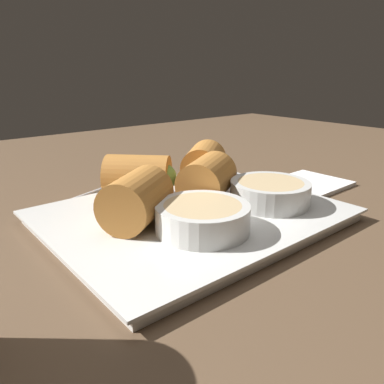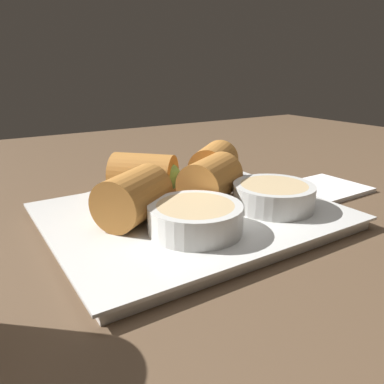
{
  "view_description": "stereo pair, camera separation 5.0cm",
  "coord_description": "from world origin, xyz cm",
  "px_view_note": "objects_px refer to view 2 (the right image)",
  "views": [
    {
      "loc": [
        26.92,
        32.82,
        19.19
      ],
      "look_at": [
        0.87,
        1.4,
        5.71
      ],
      "focal_mm": 35.0,
      "sensor_mm": 36.0,
      "label": 1
    },
    {
      "loc": [
        22.88,
        35.77,
        19.19
      ],
      "look_at": [
        0.87,
        1.4,
        5.71
      ],
      "focal_mm": 35.0,
      "sensor_mm": 36.0,
      "label": 2
    }
  ],
  "objects_px": {
    "dipping_bowl_far": "(273,195)",
    "serving_plate": "(192,216)",
    "spoon": "(144,175)",
    "napkin": "(324,188)",
    "dipping_bowl_near": "(195,217)"
  },
  "relations": [
    {
      "from": "dipping_bowl_near",
      "to": "napkin",
      "type": "xyz_separation_m",
      "value": [
        -0.26,
        -0.05,
        -0.03
      ]
    },
    {
      "from": "napkin",
      "to": "spoon",
      "type": "bearing_deg",
      "value": -45.24
    },
    {
      "from": "dipping_bowl_far",
      "to": "spoon",
      "type": "relative_size",
      "value": 0.52
    },
    {
      "from": "spoon",
      "to": "serving_plate",
      "type": "bearing_deg",
      "value": 80.79
    },
    {
      "from": "serving_plate",
      "to": "napkin",
      "type": "relative_size",
      "value": 2.83
    },
    {
      "from": "serving_plate",
      "to": "spoon",
      "type": "relative_size",
      "value": 1.76
    },
    {
      "from": "serving_plate",
      "to": "dipping_bowl_far",
      "type": "bearing_deg",
      "value": 152.92
    },
    {
      "from": "napkin",
      "to": "dipping_bowl_far",
      "type": "bearing_deg",
      "value": 15.48
    },
    {
      "from": "serving_plate",
      "to": "dipping_bowl_far",
      "type": "distance_m",
      "value": 0.1
    },
    {
      "from": "serving_plate",
      "to": "dipping_bowl_far",
      "type": "height_order",
      "value": "dipping_bowl_far"
    },
    {
      "from": "serving_plate",
      "to": "dipping_bowl_far",
      "type": "relative_size",
      "value": 3.39
    },
    {
      "from": "dipping_bowl_near",
      "to": "serving_plate",
      "type": "bearing_deg",
      "value": -119.47
    },
    {
      "from": "dipping_bowl_far",
      "to": "serving_plate",
      "type": "bearing_deg",
      "value": -27.08
    },
    {
      "from": "serving_plate",
      "to": "spoon",
      "type": "distance_m",
      "value": 0.2
    },
    {
      "from": "serving_plate",
      "to": "dipping_bowl_near",
      "type": "relative_size",
      "value": 3.39
    }
  ]
}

